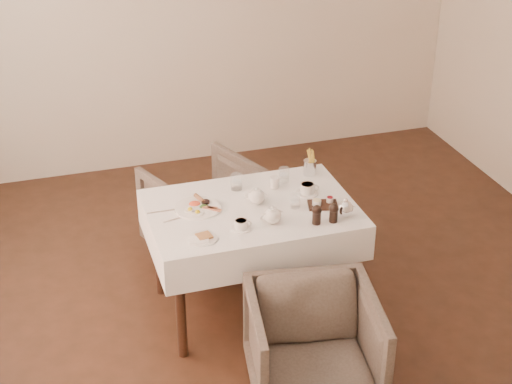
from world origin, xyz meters
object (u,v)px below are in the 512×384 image
at_px(armchair_far, 206,209).
at_px(breakfast_plate, 198,207).
at_px(armchair_near, 314,348).
at_px(teapot_centre, 257,195).
at_px(table, 251,224).

height_order(armchair_far, breakfast_plate, breakfast_plate).
bearing_deg(armchair_near, armchair_far, 106.00).
bearing_deg(armchair_near, teapot_centre, 101.86).
bearing_deg(breakfast_plate, teapot_centre, 1.65).
relative_size(armchair_far, teapot_centre, 5.09).
height_order(table, breakfast_plate, breakfast_plate).
relative_size(armchair_near, breakfast_plate, 2.48).
relative_size(armchair_near, teapot_centre, 4.90).
bearing_deg(armchair_far, breakfast_plate, 51.37).
relative_size(table, teapot_centre, 8.74).
relative_size(armchair_near, armchair_far, 0.96).
bearing_deg(armchair_far, teapot_centre, 79.93).
distance_m(table, breakfast_plate, 0.35).
bearing_deg(teapot_centre, breakfast_plate, -167.61).
distance_m(table, armchair_near, 0.95).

